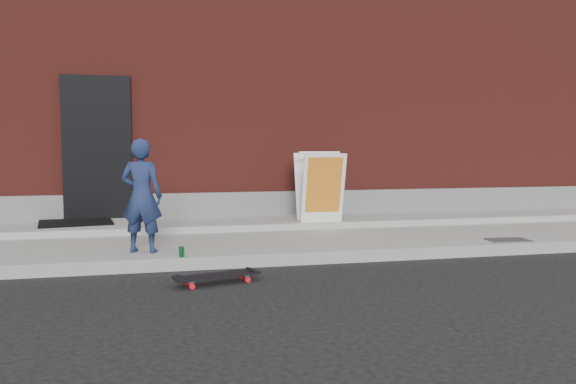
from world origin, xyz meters
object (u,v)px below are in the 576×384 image
object	(u,v)px
child	(142,196)
pizza_sign	(320,187)
skateboard	(217,276)
soda_can	(182,252)

from	to	relation	value
child	pizza_sign	world-z (taller)	child
child	skateboard	world-z (taller)	child
pizza_sign	child	bearing A→B (deg)	-150.14
pizza_sign	soda_can	bearing A→B (deg)	-138.63
soda_can	pizza_sign	bearing A→B (deg)	41.37
child	soda_can	xyz separation A→B (m)	(0.44, -0.42, -0.62)
pizza_sign	soda_can	size ratio (longest dim) A/B	8.95
child	pizza_sign	distance (m)	3.03
pizza_sign	soda_can	world-z (taller)	pizza_sign
pizza_sign	skateboard	bearing A→B (deg)	-124.87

